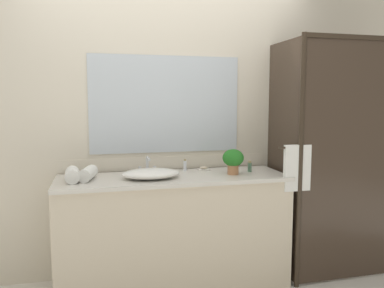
# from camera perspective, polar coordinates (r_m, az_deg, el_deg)

# --- Properties ---
(ground_plane) EXTENTS (8.00, 8.00, 0.00)m
(ground_plane) POSITION_cam_1_polar(r_m,az_deg,el_deg) (3.32, -2.68, -20.22)
(ground_plane) COLOR silver
(wall_back_with_mirror) EXTENTS (4.40, 0.06, 2.60)m
(wall_back_with_mirror) POSITION_cam_1_polar(r_m,az_deg,el_deg) (3.31, -3.98, 3.21)
(wall_back_with_mirror) COLOR beige
(wall_back_with_mirror) RESTS_ON ground_plane
(vanity_cabinet) EXTENTS (1.80, 0.58, 0.90)m
(vanity_cabinet) POSITION_cam_1_polar(r_m,az_deg,el_deg) (3.15, -2.76, -12.80)
(vanity_cabinet) COLOR beige
(vanity_cabinet) RESTS_ON ground_plane
(shower_enclosure) EXTENTS (1.20, 0.59, 2.00)m
(shower_enclosure) POSITION_cam_1_polar(r_m,az_deg,el_deg) (3.32, 19.98, -1.95)
(shower_enclosure) COLOR #2D2319
(shower_enclosure) RESTS_ON ground_plane
(sink_basin) EXTENTS (0.44, 0.31, 0.07)m
(sink_basin) POSITION_cam_1_polar(r_m,az_deg,el_deg) (2.94, -6.15, -4.40)
(sink_basin) COLOR white
(sink_basin) RESTS_ON vanity_cabinet
(faucet) EXTENTS (0.17, 0.16, 0.14)m
(faucet) POSITION_cam_1_polar(r_m,az_deg,el_deg) (3.13, -6.65, -3.52)
(faucet) COLOR silver
(faucet) RESTS_ON vanity_cabinet
(potted_plant) EXTENTS (0.17, 0.17, 0.20)m
(potted_plant) POSITION_cam_1_polar(r_m,az_deg,el_deg) (3.09, 6.15, -2.29)
(potted_plant) COLOR #B77A51
(potted_plant) RESTS_ON vanity_cabinet
(soap_dish) EXTENTS (0.10, 0.07, 0.04)m
(soap_dish) POSITION_cam_1_polar(r_m,az_deg,el_deg) (3.26, 1.78, -3.69)
(soap_dish) COLOR silver
(soap_dish) RESTS_ON vanity_cabinet
(amenity_bottle_conditioner) EXTENTS (0.03, 0.03, 0.09)m
(amenity_bottle_conditioner) POSITION_cam_1_polar(r_m,az_deg,el_deg) (3.22, 8.60, -3.36)
(amenity_bottle_conditioner) COLOR #4C7056
(amenity_bottle_conditioner) RESTS_ON vanity_cabinet
(amenity_bottle_shampoo) EXTENTS (0.03, 0.03, 0.10)m
(amenity_bottle_shampoo) POSITION_cam_1_polar(r_m,az_deg,el_deg) (3.23, -1.05, -3.19)
(amenity_bottle_shampoo) COLOR silver
(amenity_bottle_shampoo) RESTS_ON vanity_cabinet
(rolled_towel_near_edge) EXTENTS (0.11, 0.22, 0.10)m
(rolled_towel_near_edge) POSITION_cam_1_polar(r_m,az_deg,el_deg) (2.93, -17.42, -4.41)
(rolled_towel_near_edge) COLOR white
(rolled_towel_near_edge) RESTS_ON vanity_cabinet
(rolled_towel_middle) EXTENTS (0.15, 0.25, 0.10)m
(rolled_towel_middle) POSITION_cam_1_polar(r_m,az_deg,el_deg) (2.97, -15.25, -4.28)
(rolled_towel_middle) COLOR white
(rolled_towel_middle) RESTS_ON vanity_cabinet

